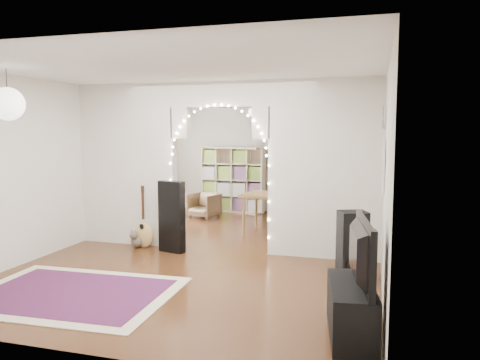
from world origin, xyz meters
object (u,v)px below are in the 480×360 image
(dining_chair_left, at_px, (204,205))
(dining_chair_right, at_px, (296,210))
(media_console, at_px, (351,310))
(bookcase, at_px, (233,179))
(acoustic_guitar, at_px, (143,225))
(floor_speaker, at_px, (352,246))
(dining_table, at_px, (276,198))

(dining_chair_left, height_order, dining_chair_right, dining_chair_left)
(media_console, height_order, bookcase, bookcase)
(acoustic_guitar, distance_m, floor_speaker, 3.47)
(acoustic_guitar, relative_size, dining_table, 0.68)
(media_console, height_order, dining_table, dining_table)
(floor_speaker, height_order, media_console, floor_speaker)
(media_console, relative_size, dining_chair_right, 2.11)
(floor_speaker, relative_size, bookcase, 0.58)
(acoustic_guitar, xyz_separation_m, dining_table, (1.90, 1.60, 0.30))
(dining_chair_left, bearing_deg, dining_table, -17.86)
(bookcase, xyz_separation_m, dining_chair_right, (1.61, -0.61, -0.56))
(floor_speaker, xyz_separation_m, dining_chair_left, (-3.39, 3.58, -0.17))
(floor_speaker, height_order, bookcase, bookcase)
(media_console, bearing_deg, dining_chair_left, 114.75)
(floor_speaker, distance_m, bookcase, 5.40)
(media_console, relative_size, dining_table, 0.78)
(floor_speaker, xyz_separation_m, bookcase, (-2.98, 4.49, 0.33))
(acoustic_guitar, height_order, media_console, acoustic_guitar)
(dining_chair_left, bearing_deg, bookcase, 81.41)
(acoustic_guitar, bearing_deg, dining_table, 63.02)
(floor_speaker, relative_size, media_console, 0.89)
(dining_chair_right, bearing_deg, dining_table, -112.92)
(media_console, distance_m, dining_table, 4.39)
(media_console, height_order, dining_chair_left, dining_chair_left)
(bookcase, height_order, dining_chair_right, bookcase)
(media_console, bearing_deg, bookcase, 107.85)
(floor_speaker, xyz_separation_m, media_console, (0.07, -1.74, -0.20))
(acoustic_guitar, height_order, floor_speaker, acoustic_guitar)
(acoustic_guitar, bearing_deg, bookcase, 106.60)
(acoustic_guitar, distance_m, dining_chair_right, 3.74)
(acoustic_guitar, height_order, dining_table, acoustic_guitar)
(media_console, bearing_deg, dining_table, 102.74)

